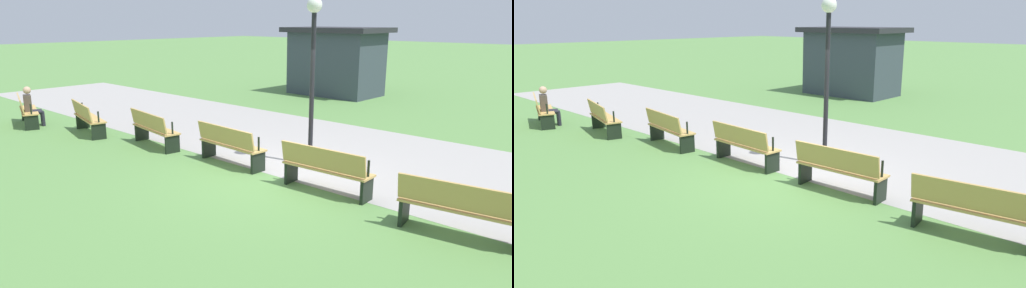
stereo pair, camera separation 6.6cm
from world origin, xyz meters
The scene contains 11 objects.
ground_plane centered at (0.00, 0.00, 0.00)m, with size 120.00×120.00×0.00m, color #5B8C47.
path_paving centered at (0.00, 2.61, 0.00)m, with size 32.12×5.23×0.01m, color #A39E99.
bench_0 centered at (-8.68, -1.47, 0.47)m, with size 1.81×1.00×0.89m.
bench_1 centered at (-6.25, -0.78, 0.47)m, with size 1.81×0.86×0.89m.
bench_2 centered at (-3.77, -0.33, 0.47)m, with size 1.80×0.71×0.89m.
bench_3 centered at (-1.26, -0.10, 0.47)m, with size 1.77×0.55×0.89m.
bench_4 centered at (1.26, -0.10, 0.47)m, with size 1.77×0.55×0.89m.
bench_5 centered at (3.77, -0.33, 0.47)m, with size 1.80×0.71×0.89m.
person_seated centered at (-8.37, -1.42, 0.64)m, with size 0.45×0.58×1.20m.
lamp_post centered at (0.00, 1.14, 2.51)m, with size 0.32×0.32×3.55m.
kiosk centered at (-5.31, 9.99, 1.43)m, with size 4.04×2.67×2.79m.
Camera 2 is at (6.01, -6.93, 3.10)m, focal length 33.20 mm.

